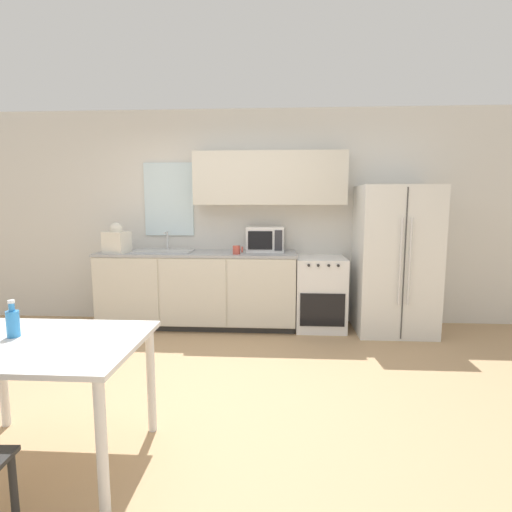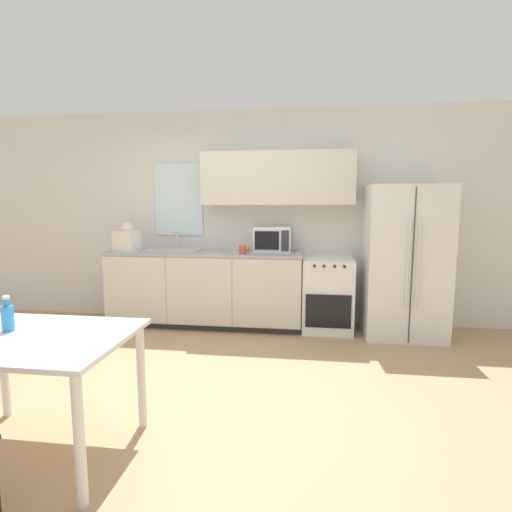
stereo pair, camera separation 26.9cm
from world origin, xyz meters
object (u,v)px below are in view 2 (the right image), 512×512
(microwave, at_px, (273,239))
(coffee_mug, at_px, (243,250))
(refrigerator, at_px, (404,261))
(drink_bottle, at_px, (8,317))
(dining_table, at_px, (31,352))
(oven_range, at_px, (327,294))

(microwave, distance_m, coffee_mug, 0.43)
(refrigerator, height_order, drink_bottle, refrigerator)
(dining_table, bearing_deg, microwave, 66.91)
(dining_table, height_order, drink_bottle, drink_bottle)
(oven_range, bearing_deg, refrigerator, -4.39)
(oven_range, distance_m, refrigerator, 0.97)
(oven_range, xyz_separation_m, dining_table, (-1.88, -2.70, 0.21))
(oven_range, relative_size, microwave, 1.93)
(oven_range, height_order, refrigerator, refrigerator)
(oven_range, bearing_deg, microwave, 170.96)
(refrigerator, height_order, dining_table, refrigerator)
(drink_bottle, bearing_deg, refrigerator, 41.17)
(microwave, bearing_deg, dining_table, -113.09)
(microwave, bearing_deg, drink_bottle, -116.92)
(microwave, xyz_separation_m, dining_table, (-1.20, -2.81, -0.44))
(dining_table, distance_m, drink_bottle, 0.28)
(drink_bottle, bearing_deg, oven_range, 51.80)
(drink_bottle, bearing_deg, coffee_mug, 66.56)
(refrigerator, height_order, microwave, refrigerator)
(microwave, height_order, drink_bottle, microwave)
(coffee_mug, xyz_separation_m, dining_table, (-0.88, -2.53, -0.33))
(oven_range, bearing_deg, dining_table, -124.82)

